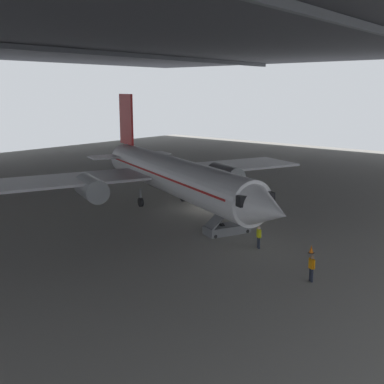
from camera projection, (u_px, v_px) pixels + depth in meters
name	position (u px, v px, depth m)	size (l,w,h in m)	color
ground_plane	(213.00, 209.00, 45.60)	(110.00, 110.00, 0.00)	gray
hangar_structure	(113.00, 30.00, 50.47)	(121.00, 99.00, 18.23)	#4C4F54
airplane_main	(170.00, 175.00, 45.09)	(32.85, 32.95, 10.85)	white
boarding_stairs	(228.00, 225.00, 37.66)	(4.30, 2.81, 4.53)	slate
crew_worker_near_nose	(312.00, 267.00, 28.07)	(0.36, 0.50, 1.67)	#232838
crew_worker_by_stairs	(259.00, 236.00, 34.01)	(0.38, 0.48, 1.66)	#232838
traffic_cone_orange	(311.00, 249.00, 33.12)	(0.36, 0.36, 0.60)	black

